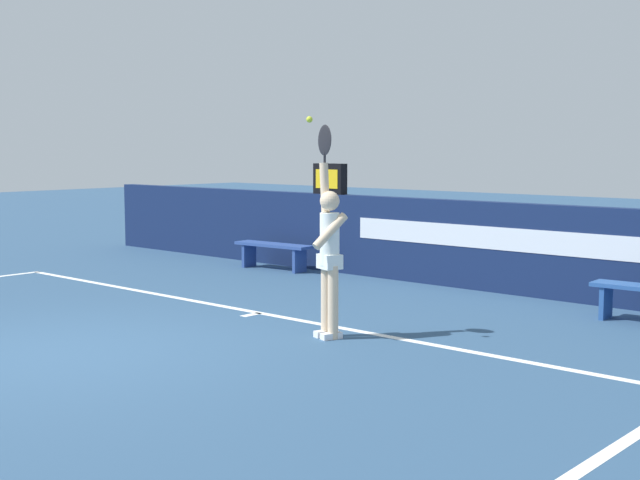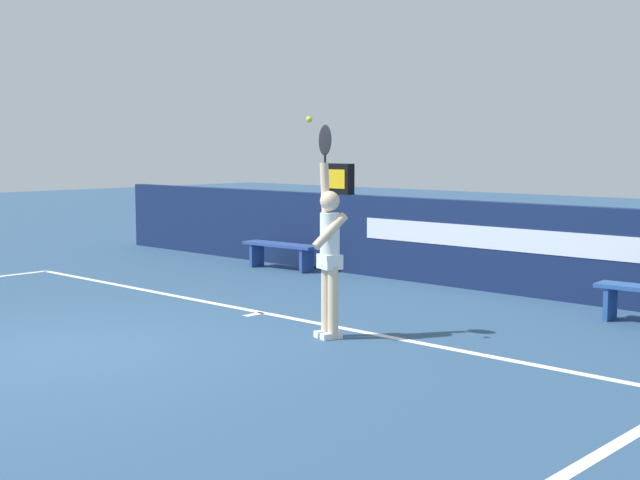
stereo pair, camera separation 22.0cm
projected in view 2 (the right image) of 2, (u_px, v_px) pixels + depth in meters
The scene contains 7 objects.
ground_plane at pixel (64, 351), 8.90m from camera, with size 60.00×60.00×0.00m, color #2E4D6F.
court_lines at pixel (75, 349), 9.00m from camera, with size 10.96×5.57×0.00m.
back_wall at pixel (423, 240), 13.41m from camera, with size 15.12×0.23×1.32m.
speed_display at pixel (337, 179), 14.54m from camera, with size 0.62×0.18×0.52m.
tennis_player at pixel (329, 251), 9.44m from camera, with size 0.46×0.44×2.38m.
tennis_ball at pixel (309, 119), 9.05m from camera, with size 0.07×0.07×0.07m.
courtside_bench_near at pixel (281, 249), 14.81m from camera, with size 1.54×0.46×0.46m.
Camera 2 is at (7.90, -4.56, 2.12)m, focal length 47.98 mm.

